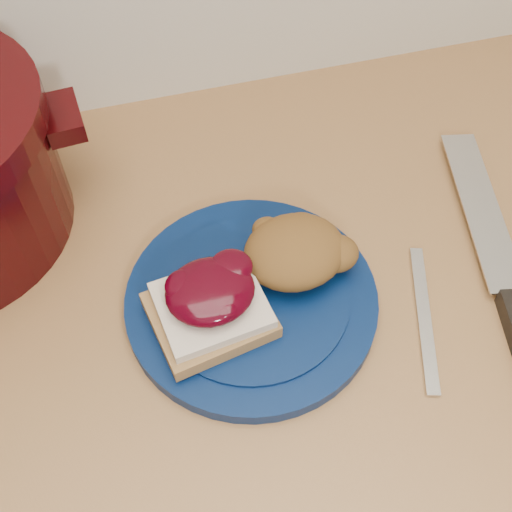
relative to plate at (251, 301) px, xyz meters
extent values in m
cube|color=beige|center=(-0.02, 0.02, -0.48)|extent=(4.00, 0.60, 0.86)
cylinder|color=#041740|center=(0.00, 0.00, 0.00)|extent=(0.26, 0.26, 0.02)
cube|color=olive|center=(-0.04, -0.02, 0.02)|extent=(0.12, 0.11, 0.02)
cube|color=beige|center=(-0.04, -0.01, 0.03)|extent=(0.10, 0.09, 0.01)
ellipsoid|color=black|center=(-0.04, -0.01, 0.05)|extent=(0.08, 0.08, 0.02)
ellipsoid|color=brown|center=(0.05, 0.02, 0.04)|extent=(0.10, 0.09, 0.05)
cube|color=silver|center=(0.26, 0.05, 0.00)|extent=(0.08, 0.22, 0.00)
cube|color=silver|center=(0.15, -0.06, 0.00)|extent=(0.06, 0.15, 0.00)
cube|color=black|center=(-0.14, 0.19, 0.10)|extent=(0.04, 0.06, 0.02)
camera|label=1|loc=(-0.08, -0.31, 0.52)|focal=45.00mm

